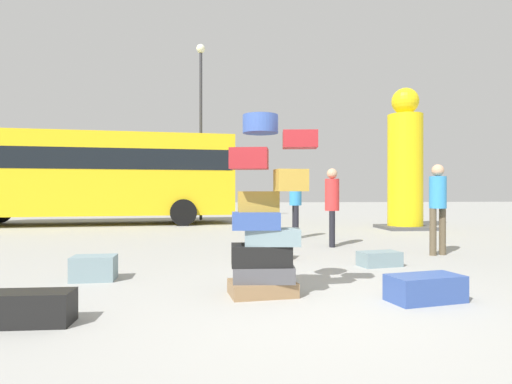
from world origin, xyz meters
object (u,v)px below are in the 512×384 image
(suitcase_navy_right_side, at_px, (425,288))
(yellow_dummy_statue, at_px, (405,166))
(suitcase_black_upright_blue, at_px, (31,308))
(person_bearded_onlooker, at_px, (438,201))
(person_passerby_in_red, at_px, (295,199))
(parked_bus, at_px, (87,172))
(suitcase_slate_foreground_far, at_px, (379,259))
(lamp_post, at_px, (201,108))
(person_tourist_with_camera, at_px, (332,200))
(suitcase_tower, at_px, (264,227))
(suitcase_brown_white_trunk, at_px, (271,251))
(suitcase_slate_behind_tower, at_px, (94,268))

(suitcase_navy_right_side, xyz_separation_m, yellow_dummy_statue, (3.69, 8.37, 1.81))
(suitcase_black_upright_blue, distance_m, yellow_dummy_statue, 11.70)
(person_bearded_onlooker, distance_m, person_passerby_in_red, 3.65)
(person_passerby_in_red, distance_m, parked_bus, 8.23)
(person_passerby_in_red, xyz_separation_m, parked_bus, (-6.43, 5.06, 0.87))
(suitcase_black_upright_blue, height_order, suitcase_slate_foreground_far, suitcase_black_upright_blue)
(suitcase_navy_right_side, xyz_separation_m, lamp_post, (-2.73, 13.13, 4.42))
(person_tourist_with_camera, relative_size, parked_bus, 0.16)
(suitcase_tower, relative_size, person_bearded_onlooker, 1.21)
(suitcase_tower, xyz_separation_m, suitcase_navy_right_side, (1.67, -0.42, -0.62))
(suitcase_slate_foreground_far, bearing_deg, suitcase_tower, -150.73)
(suitcase_brown_white_trunk, relative_size, person_passerby_in_red, 0.42)
(suitcase_black_upright_blue, height_order, parked_bus, parked_bus)
(suitcase_black_upright_blue, relative_size, suitcase_slate_behind_tower, 1.28)
(suitcase_tower, distance_m, parked_bus, 11.90)
(suitcase_black_upright_blue, xyz_separation_m, suitcase_slate_behind_tower, (0.03, 1.88, 0.01))
(suitcase_tower, xyz_separation_m, suitcase_black_upright_blue, (-2.16, -0.83, -0.62))
(suitcase_slate_behind_tower, xyz_separation_m, person_tourist_with_camera, (4.06, 3.00, 0.82))
(person_bearded_onlooker, relative_size, person_passerby_in_red, 1.03)
(person_bearded_onlooker, height_order, parked_bus, parked_bus)
(person_tourist_with_camera, bearing_deg, suitcase_slate_foreground_far, 16.61)
(suitcase_navy_right_side, height_order, person_passerby_in_red, person_passerby_in_red)
(suitcase_black_upright_blue, bearing_deg, parked_bus, 104.45)
(suitcase_tower, distance_m, suitcase_slate_behind_tower, 2.45)
(lamp_post, bearing_deg, suitcase_tower, -85.21)
(person_bearded_onlooker, bearing_deg, suitcase_tower, 22.66)
(suitcase_slate_foreground_far, bearing_deg, person_passerby_in_red, 87.00)
(suitcase_navy_right_side, bearing_deg, person_tourist_with_camera, 75.19)
(lamp_post, bearing_deg, yellow_dummy_statue, -36.50)
(suitcase_slate_foreground_far, bearing_deg, suitcase_navy_right_side, -110.01)
(suitcase_brown_white_trunk, height_order, person_bearded_onlooker, person_bearded_onlooker)
(suitcase_brown_white_trunk, height_order, suitcase_navy_right_side, suitcase_navy_right_side)
(suitcase_slate_foreground_far, height_order, suitcase_navy_right_side, suitcase_navy_right_side)
(person_tourist_with_camera, bearing_deg, parked_bus, -119.63)
(suitcase_brown_white_trunk, height_order, person_passerby_in_red, person_passerby_in_red)
(suitcase_navy_right_side, height_order, yellow_dummy_statue, yellow_dummy_statue)
(suitcase_slate_behind_tower, height_order, yellow_dummy_statue, yellow_dummy_statue)
(suitcase_brown_white_trunk, distance_m, lamp_post, 11.12)
(suitcase_tower, height_order, person_passerby_in_red, suitcase_tower)
(person_bearded_onlooker, xyz_separation_m, person_passerby_in_red, (-2.05, 3.02, -0.03))
(suitcase_black_upright_blue, xyz_separation_m, suitcase_brown_white_trunk, (2.59, 3.45, -0.01))
(suitcase_slate_behind_tower, bearing_deg, person_passerby_in_red, 49.85)
(lamp_post, bearing_deg, person_passerby_in_red, -70.15)
(suitcase_brown_white_trunk, distance_m, yellow_dummy_statue, 7.49)
(person_bearded_onlooker, bearing_deg, suitcase_slate_behind_tower, 1.47)
(lamp_post, bearing_deg, suitcase_slate_foreground_far, -74.41)
(yellow_dummy_statue, relative_size, parked_bus, 0.42)
(suitcase_black_upright_blue, height_order, suitcase_brown_white_trunk, suitcase_black_upright_blue)
(suitcase_brown_white_trunk, relative_size, person_bearded_onlooker, 0.41)
(person_tourist_with_camera, xyz_separation_m, yellow_dummy_statue, (3.43, 3.91, 0.97))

